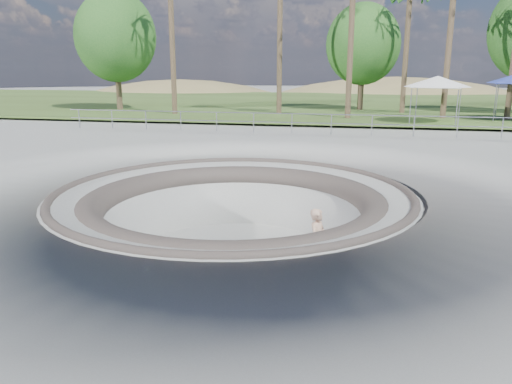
{
  "coord_description": "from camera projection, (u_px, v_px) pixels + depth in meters",
  "views": [
    {
      "loc": [
        3.5,
        -13.4,
        3.47
      ],
      "look_at": [
        0.55,
        0.52,
        -0.1
      ],
      "focal_mm": 35.0,
      "sensor_mm": 36.0,
      "label": 1
    }
  ],
  "objects": [
    {
      "name": "ground",
      "position": [
        233.0,
        192.0,
        14.26
      ],
      "size": [
        180.0,
        180.0,
        0.0
      ],
      "primitive_type": "plane",
      "color": "#A5A6A0",
      "rests_on": "ground"
    },
    {
      "name": "skateboard",
      "position": [
        317.0,
        275.0,
        13.11
      ],
      "size": [
        0.8,
        0.34,
        0.08
      ],
      "color": "olive",
      "rests_on": "ground"
    },
    {
      "name": "canopy_white",
      "position": [
        438.0,
        82.0,
        29.15
      ],
      "size": [
        5.21,
        5.21,
        2.7
      ],
      "color": "gray",
      "rests_on": "ground"
    },
    {
      "name": "skater",
      "position": [
        318.0,
        242.0,
        12.89
      ],
      "size": [
        0.62,
        0.76,
        1.78
      ],
      "primitive_type": "imported",
      "rotation": [
        0.0,
        0.0,
        1.22
      ],
      "color": "tan",
      "rests_on": "skateboard"
    },
    {
      "name": "skate_bowl",
      "position": [
        234.0,
        252.0,
        14.71
      ],
      "size": [
        14.0,
        14.0,
        4.1
      ],
      "color": "#A5A6A0",
      "rests_on": "ground"
    },
    {
      "name": "bushy_tree_left",
      "position": [
        115.0,
        37.0,
        37.45
      ],
      "size": [
        6.15,
        5.59,
        8.88
      ],
      "color": "brown",
      "rests_on": "ground"
    },
    {
      "name": "grass_strip",
      "position": [
        324.0,
        103.0,
        46.47
      ],
      "size": [
        180.0,
        36.0,
        0.12
      ],
      "color": "#3B5120",
      "rests_on": "ground"
    },
    {
      "name": "distant_hills",
      "position": [
        363.0,
        145.0,
        69.46
      ],
      "size": [
        103.2,
        45.0,
        28.6
      ],
      "color": "olive",
      "rests_on": "ground"
    },
    {
      "name": "safety_railing",
      "position": [
        292.0,
        123.0,
        25.48
      ],
      "size": [
        25.0,
        0.06,
        1.03
      ],
      "color": "gray",
      "rests_on": "ground"
    },
    {
      "name": "bushy_tree_mid",
      "position": [
        363.0,
        44.0,
        37.51
      ],
      "size": [
        5.55,
        5.05,
        8.01
      ],
      "color": "brown",
      "rests_on": "ground"
    }
  ]
}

